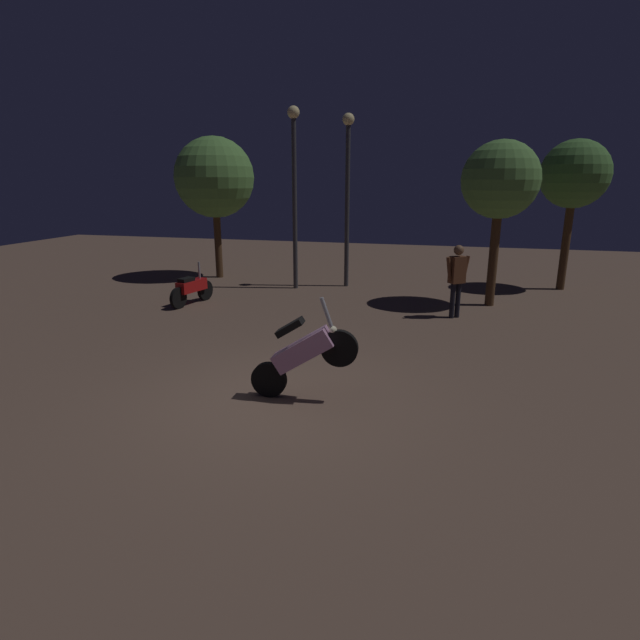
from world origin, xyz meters
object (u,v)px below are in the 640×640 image
motorcycle_red_parked_left (192,288)px  streetlamp_far (348,180)px  person_rider_beside (457,275)px  streetlamp_near (294,177)px  motorcycle_pink_foreground (303,353)px

motorcycle_red_parked_left → streetlamp_far: bearing=-34.0°
person_rider_beside → streetlamp_near: size_ratio=0.33×
streetlamp_near → motorcycle_red_parked_left: bearing=-127.4°
motorcycle_pink_foreground → streetlamp_near: streetlamp_near is taller
motorcycle_pink_foreground → streetlamp_far: streetlamp_far is taller
person_rider_beside → motorcycle_red_parked_left: bearing=-123.6°
motorcycle_red_parked_left → person_rider_beside: bearing=-75.3°
person_rider_beside → streetlamp_near: bearing=-152.9°
motorcycle_red_parked_left → streetlamp_near: size_ratio=0.31×
person_rider_beside → streetlamp_far: 5.07m
streetlamp_near → streetlamp_far: size_ratio=1.03×
motorcycle_pink_foreground → person_rider_beside: (2.24, 5.53, 0.33)m
person_rider_beside → streetlamp_far: (-3.36, 3.10, 2.20)m
streetlamp_far → person_rider_beside: bearing=-42.8°
person_rider_beside → motorcycle_pink_foreground: bearing=-58.6°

